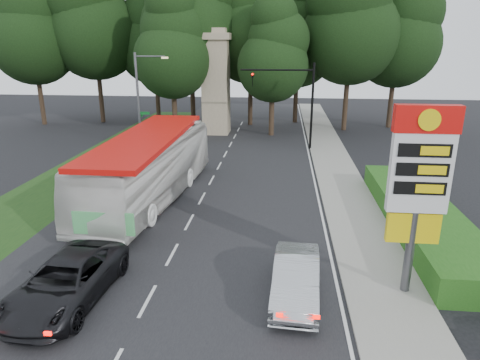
# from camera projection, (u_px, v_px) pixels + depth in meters

# --- Properties ---
(ground) EXTENTS (120.00, 120.00, 0.00)m
(ground) POSITION_uv_depth(u_px,v_px,m) (143.00, 310.00, 14.65)
(ground) COLOR black
(ground) RESTS_ON ground
(road_surface) EXTENTS (14.00, 80.00, 0.02)m
(road_surface) POSITION_uv_depth(u_px,v_px,m) (205.00, 193.00, 26.02)
(road_surface) COLOR black
(road_surface) RESTS_ON ground
(sidewalk_right) EXTENTS (3.00, 80.00, 0.12)m
(sidewalk_right) POSITION_uv_depth(u_px,v_px,m) (347.00, 197.00, 25.20)
(sidewalk_right) COLOR gray
(sidewalk_right) RESTS_ON ground
(grass_verge_left) EXTENTS (5.00, 50.00, 0.02)m
(grass_verge_left) POSITION_uv_depth(u_px,v_px,m) (96.00, 163.00, 32.60)
(grass_verge_left) COLOR #193814
(grass_verge_left) RESTS_ON ground
(hedge) EXTENTS (3.00, 14.00, 1.20)m
(hedge) POSITION_uv_depth(u_px,v_px,m) (421.00, 216.00, 20.96)
(hedge) COLOR #205316
(hedge) RESTS_ON ground
(gas_station_pylon) EXTENTS (2.10, 0.45, 6.85)m
(gas_station_pylon) POSITION_uv_depth(u_px,v_px,m) (420.00, 177.00, 14.31)
(gas_station_pylon) COLOR #59595E
(gas_station_pylon) RESTS_ON ground
(traffic_signal_mast) EXTENTS (6.10, 0.35, 7.20)m
(traffic_signal_mast) POSITION_uv_depth(u_px,v_px,m) (297.00, 94.00, 35.42)
(traffic_signal_mast) COLOR black
(traffic_signal_mast) RESTS_ON ground
(streetlight_signs) EXTENTS (2.75, 0.98, 8.00)m
(streetlight_signs) POSITION_uv_depth(u_px,v_px,m) (141.00, 98.00, 34.80)
(streetlight_signs) COLOR #59595E
(streetlight_signs) RESTS_ON ground
(monument) EXTENTS (3.00, 3.00, 10.05)m
(monument) POSITION_uv_depth(u_px,v_px,m) (216.00, 82.00, 41.69)
(monument) COLOR gray
(monument) RESTS_ON ground
(tree_far_west) EXTENTS (8.96, 8.96, 17.60)m
(tree_far_west) POSITION_uv_depth(u_px,v_px,m) (30.00, 23.00, 44.71)
(tree_far_west) COLOR #2D2116
(tree_far_west) RESTS_ON ground
(tree_west_mid) EXTENTS (9.80, 9.80, 19.25)m
(tree_west_mid) POSITION_uv_depth(u_px,v_px,m) (93.00, 14.00, 45.73)
(tree_west_mid) COLOR #2D2116
(tree_west_mid) RESTS_ON ground
(tree_west_near) EXTENTS (8.40, 8.40, 16.50)m
(tree_west_near) POSITION_uv_depth(u_px,v_px,m) (154.00, 31.00, 47.57)
(tree_west_near) COLOR #2D2116
(tree_west_near) RESTS_ON ground
(tree_center_left) EXTENTS (10.08, 10.08, 19.80)m
(tree_center_left) POSITION_uv_depth(u_px,v_px,m) (190.00, 8.00, 42.70)
(tree_center_left) COLOR #2D2116
(tree_center_left) RESTS_ON ground
(tree_center_right) EXTENTS (9.24, 9.24, 18.15)m
(tree_center_right) POSITION_uv_depth(u_px,v_px,m) (251.00, 19.00, 44.33)
(tree_center_right) COLOR #2D2116
(tree_center_right) RESTS_ON ground
(tree_east_near) EXTENTS (8.12, 8.12, 15.95)m
(tree_east_near) POSITION_uv_depth(u_px,v_px,m) (298.00, 33.00, 46.17)
(tree_east_near) COLOR #2D2116
(tree_east_near) RESTS_ON ground
(tree_east_mid) EXTENTS (9.52, 9.52, 18.70)m
(tree_east_mid) POSITION_uv_depth(u_px,v_px,m) (352.00, 14.00, 41.40)
(tree_east_mid) COLOR #2D2116
(tree_east_mid) RESTS_ON ground
(tree_far_east) EXTENTS (8.68, 8.68, 17.05)m
(tree_far_east) POSITION_uv_depth(u_px,v_px,m) (399.00, 26.00, 43.13)
(tree_far_east) COLOR #2D2116
(tree_far_east) RESTS_ON ground
(tree_monument_left) EXTENTS (7.28, 7.28, 14.30)m
(tree_monument_left) POSITION_uv_depth(u_px,v_px,m) (171.00, 43.00, 40.03)
(tree_monument_left) COLOR #2D2116
(tree_monument_left) RESTS_ON ground
(tree_monument_right) EXTENTS (6.72, 6.72, 13.20)m
(tree_monument_right) POSITION_uv_depth(u_px,v_px,m) (273.00, 51.00, 39.81)
(tree_monument_right) COLOR #2D2116
(tree_monument_right) RESTS_ON ground
(transit_bus) EXTENTS (4.46, 13.92, 3.81)m
(transit_bus) POSITION_uv_depth(u_px,v_px,m) (150.00, 168.00, 24.41)
(transit_bus) COLOR white
(transit_bus) RESTS_ON ground
(sedan_silver) EXTENTS (1.84, 4.64, 1.50)m
(sedan_silver) POSITION_uv_depth(u_px,v_px,m) (296.00, 278.00, 15.19)
(sedan_silver) COLOR #ADB1B5
(sedan_silver) RESTS_ON ground
(suv_charcoal) EXTENTS (2.89, 5.74, 1.56)m
(suv_charcoal) POSITION_uv_depth(u_px,v_px,m) (66.00, 281.00, 14.95)
(suv_charcoal) COLOR black
(suv_charcoal) RESTS_ON ground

